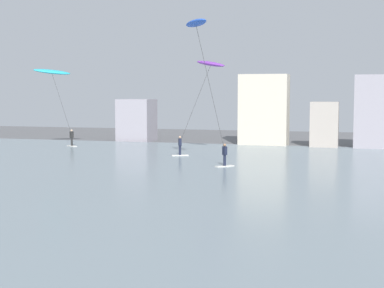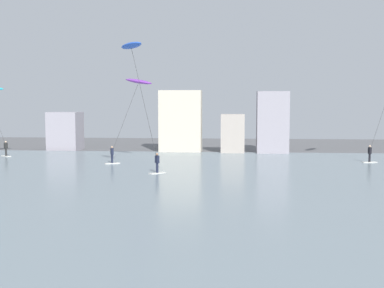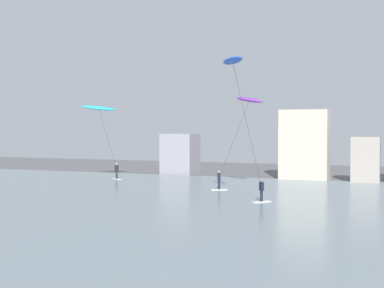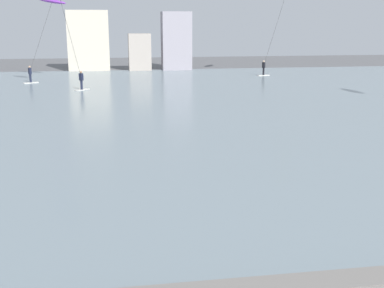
{
  "view_description": "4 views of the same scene",
  "coord_description": "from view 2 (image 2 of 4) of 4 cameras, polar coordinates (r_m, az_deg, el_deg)",
  "views": [
    {
      "loc": [
        4.41,
        -0.93,
        5.4
      ],
      "look_at": [
        -0.08,
        15.02,
        3.91
      ],
      "focal_mm": 54.29,
      "sensor_mm": 36.0,
      "label": 1
    },
    {
      "loc": [
        1.52,
        0.22,
        5.77
      ],
      "look_at": [
        0.08,
        17.79,
        4.3
      ],
      "focal_mm": 46.31,
      "sensor_mm": 36.0,
      "label": 2
    },
    {
      "loc": [
        4.94,
        0.78,
        5.59
      ],
      "look_at": [
        -1.7,
        18.11,
        4.97
      ],
      "focal_mm": 51.69,
      "sensor_mm": 36.0,
      "label": 3
    },
    {
      "loc": [
        -1.79,
        -3.77,
        5.82
      ],
      "look_at": [
        0.52,
        10.56,
        2.19
      ],
      "focal_mm": 45.75,
      "sensor_mm": 36.0,
      "label": 4
    }
  ],
  "objects": [
    {
      "name": "kitesurfer_purple",
      "position": [
        46.96,
        -6.42,
        6.52
      ],
      "size": [
        4.82,
        3.18,
        8.12
      ],
      "color": "silver",
      "rests_on": "water_bay"
    },
    {
      "name": "kitesurfer_blue",
      "position": [
        38.49,
        -6.66,
        9.63
      ],
      "size": [
        3.59,
        3.77,
        10.28
      ],
      "color": "silver",
      "rests_on": "water_bay"
    },
    {
      "name": "far_shore_buildings",
      "position": [
        57.99,
        -1.21,
        2.17
      ],
      "size": [
        28.55,
        5.24,
        7.2
      ],
      "color": "gray",
      "rests_on": "ground"
    },
    {
      "name": "water_bay",
      "position": [
        31.44,
        1.84,
        -5.71
      ],
      "size": [
        84.0,
        52.0,
        0.1
      ],
      "primitive_type": "cube",
      "color": "gray",
      "rests_on": "ground"
    }
  ]
}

